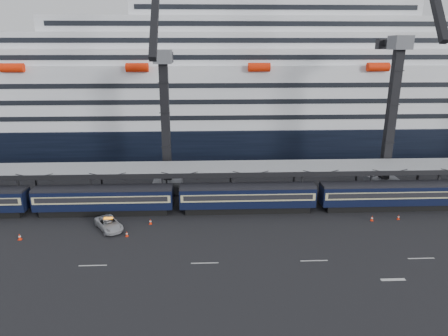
# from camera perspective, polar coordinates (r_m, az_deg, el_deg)

# --- Properties ---
(ground) EXTENTS (260.00, 260.00, 0.00)m
(ground) POSITION_cam_1_polar(r_m,az_deg,el_deg) (49.86, 13.83, -10.38)
(ground) COLOR black
(ground) RESTS_ON ground
(lane_markings) EXTENTS (111.00, 4.27, 0.02)m
(lane_markings) POSITION_cam_1_polar(r_m,az_deg,el_deg) (48.54, 25.06, -12.38)
(lane_markings) COLOR beige
(lane_markings) RESTS_ON ground
(train) EXTENTS (133.05, 3.00, 4.05)m
(train) POSITION_cam_1_polar(r_m,az_deg,el_deg) (56.87, 6.74, -4.03)
(train) COLOR black
(train) RESTS_ON ground
(canopy) EXTENTS (130.00, 6.25, 5.53)m
(canopy) POSITION_cam_1_polar(r_m,az_deg,el_deg) (60.48, 10.61, 0.14)
(canopy) COLOR gray
(canopy) RESTS_ON ground
(cruise_ship) EXTENTS (214.09, 28.84, 34.00)m
(cruise_ship) POSITION_cam_1_polar(r_m,az_deg,el_deg) (89.79, 5.67, 10.47)
(cruise_ship) COLOR black
(cruise_ship) RESTS_ON ground
(crane_dark_near) EXTENTS (4.50, 17.75, 35.08)m
(crane_dark_near) POSITION_cam_1_polar(r_m,az_deg,el_deg) (62.21, -8.42, 7.05)
(crane_dark_near) COLOR #4D4F55
(crane_dark_near) RESTS_ON ground
(crane_dark_mid) EXTENTS (4.50, 18.24, 39.64)m
(crane_dark_mid) POSITION_cam_1_polar(r_m,az_deg,el_deg) (67.00, 23.03, 7.84)
(crane_dark_mid) COLOR #4D4F55
(crane_dark_mid) RESTS_ON ground
(pickup_truck) EXTENTS (4.80, 5.67, 1.44)m
(pickup_truck) POSITION_cam_1_polar(r_m,az_deg,el_deg) (53.64, -16.12, -7.68)
(pickup_truck) COLOR #A2A4A9
(pickup_truck) RESTS_ON ground
(traffic_cone_a) EXTENTS (0.42, 0.42, 0.84)m
(traffic_cone_a) POSITION_cam_1_polar(r_m,az_deg,el_deg) (54.97, -27.18, -8.71)
(traffic_cone_a) COLOR #FF2808
(traffic_cone_a) RESTS_ON ground
(traffic_cone_b) EXTENTS (0.35, 0.35, 0.69)m
(traffic_cone_b) POSITION_cam_1_polar(r_m,az_deg,el_deg) (51.30, -13.72, -9.12)
(traffic_cone_b) COLOR #FF2808
(traffic_cone_b) RESTS_ON ground
(traffic_cone_c) EXTENTS (0.36, 0.36, 0.72)m
(traffic_cone_c) POSITION_cam_1_polar(r_m,az_deg,el_deg) (53.98, -10.47, -7.53)
(traffic_cone_c) COLOR #FF2808
(traffic_cone_c) RESTS_ON ground
(traffic_cone_d) EXTENTS (0.38, 0.38, 0.76)m
(traffic_cone_d) POSITION_cam_1_polar(r_m,az_deg,el_deg) (57.58, 20.39, -6.73)
(traffic_cone_d) COLOR #FF2808
(traffic_cone_d) RESTS_ON ground
(traffic_cone_e) EXTENTS (0.34, 0.34, 0.68)m
(traffic_cone_e) POSITION_cam_1_polar(r_m,az_deg,el_deg) (59.36, 23.66, -6.44)
(traffic_cone_e) COLOR #FF2808
(traffic_cone_e) RESTS_ON ground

